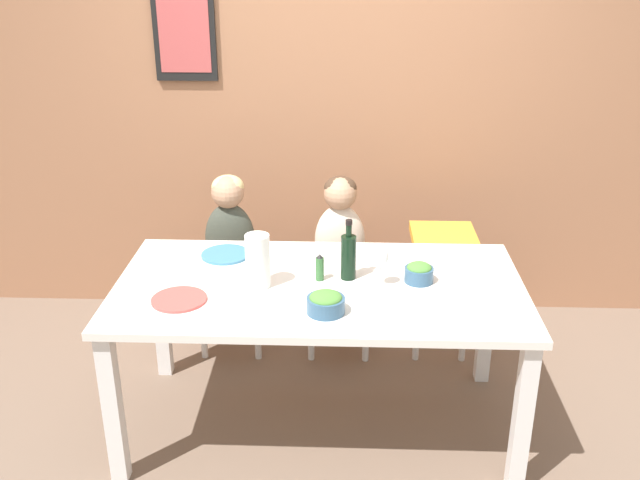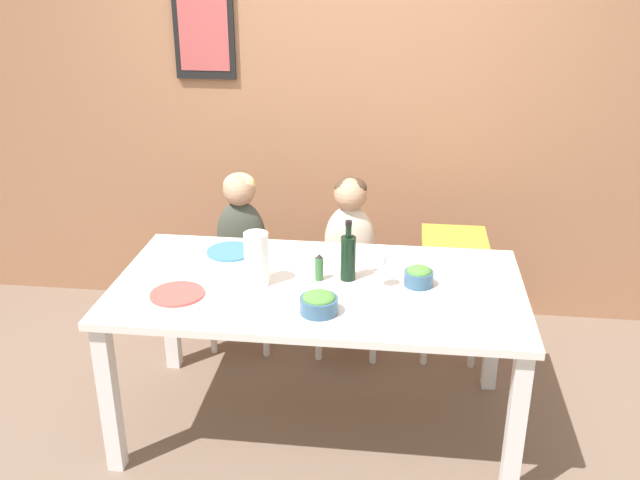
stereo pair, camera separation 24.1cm
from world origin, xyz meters
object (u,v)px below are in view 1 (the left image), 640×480
at_px(wine_bottle, 348,255).
at_px(paper_towel_roll, 258,261).
at_px(dinner_plate_back_left, 226,255).
at_px(person_child_left, 229,223).
at_px(chair_right_highchair, 442,259).
at_px(person_child_center, 340,224).
at_px(wine_glass_near, 381,258).
at_px(salad_bowl_large, 326,303).
at_px(salad_bowl_small, 419,272).
at_px(chair_far_left, 233,284).
at_px(dinner_plate_front_left, 179,299).
at_px(chair_far_center, 339,286).

distance_m(wine_bottle, paper_towel_roll, 0.41).
bearing_deg(dinner_plate_back_left, person_child_left, 96.49).
bearing_deg(chair_right_highchair, dinner_plate_back_left, -158.53).
distance_m(person_child_center, dinner_plate_back_left, 0.70).
height_order(wine_glass_near, salad_bowl_large, wine_glass_near).
distance_m(chair_right_highchair, wine_bottle, 0.89).
xyz_separation_m(paper_towel_roll, salad_bowl_small, (0.71, 0.07, -0.08)).
bearing_deg(wine_bottle, person_child_left, 134.17).
bearing_deg(wine_bottle, wine_glass_near, -25.91).
bearing_deg(salad_bowl_small, chair_far_left, 144.46).
distance_m(chair_right_highchair, dinner_plate_front_left, 1.54).
bearing_deg(salad_bowl_large, chair_right_highchair, 58.43).
height_order(wine_bottle, salad_bowl_large, wine_bottle).
relative_size(chair_far_left, person_child_left, 0.80).
height_order(chair_right_highchair, dinner_plate_back_left, dinner_plate_back_left).
bearing_deg(wine_bottle, dinner_plate_back_left, 159.27).
xyz_separation_m(wine_glass_near, salad_bowl_large, (-0.23, -0.26, -0.09)).
bearing_deg(wine_glass_near, dinner_plate_front_left, -168.18).
relative_size(chair_far_center, wine_bottle, 1.61).
height_order(person_child_left, salad_bowl_large, person_child_left).
relative_size(wine_bottle, wine_glass_near, 1.56).
bearing_deg(wine_glass_near, person_child_center, 104.21).
relative_size(salad_bowl_large, dinner_plate_back_left, 0.68).
xyz_separation_m(chair_far_center, person_child_left, (-0.60, 0.00, 0.37)).
bearing_deg(dinner_plate_front_left, dinner_plate_back_left, 75.48).
relative_size(person_child_left, dinner_plate_back_left, 2.41).
height_order(chair_far_left, person_child_left, person_child_left).
bearing_deg(chair_far_center, dinner_plate_front_left, -126.47).
bearing_deg(chair_far_left, person_child_center, 0.13).
relative_size(person_child_left, salad_bowl_small, 4.35).
bearing_deg(person_child_center, chair_far_center, -90.00).
bearing_deg(person_child_left, salad_bowl_large, -60.83).
height_order(wine_glass_near, dinner_plate_front_left, wine_glass_near).
bearing_deg(person_child_center, person_child_left, 180.00).
xyz_separation_m(chair_far_left, chair_right_highchair, (1.16, -0.00, 0.18)).
distance_m(chair_right_highchair, wine_glass_near, 0.88).
relative_size(chair_right_highchair, salad_bowl_small, 5.48).
relative_size(person_child_left, paper_towel_roll, 2.33).
bearing_deg(dinner_plate_front_left, salad_bowl_small, 12.23).
height_order(wine_glass_near, salad_bowl_small, wine_glass_near).
relative_size(person_child_center, wine_bottle, 2.01).
height_order(chair_far_left, paper_towel_roll, paper_towel_roll).
bearing_deg(dinner_plate_front_left, person_child_center, 53.57).
bearing_deg(wine_glass_near, salad_bowl_small, 14.22).
distance_m(wine_bottle, salad_bowl_small, 0.32).
bearing_deg(dinner_plate_back_left, salad_bowl_small, -15.30).
relative_size(salad_bowl_large, dinner_plate_front_left, 0.68).
distance_m(salad_bowl_large, dinner_plate_front_left, 0.63).
bearing_deg(wine_glass_near, person_child_left, 137.02).
bearing_deg(person_child_center, dinner_plate_front_left, -126.43).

